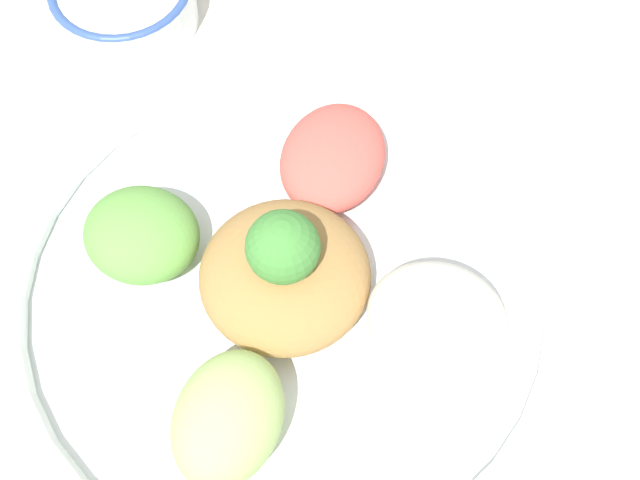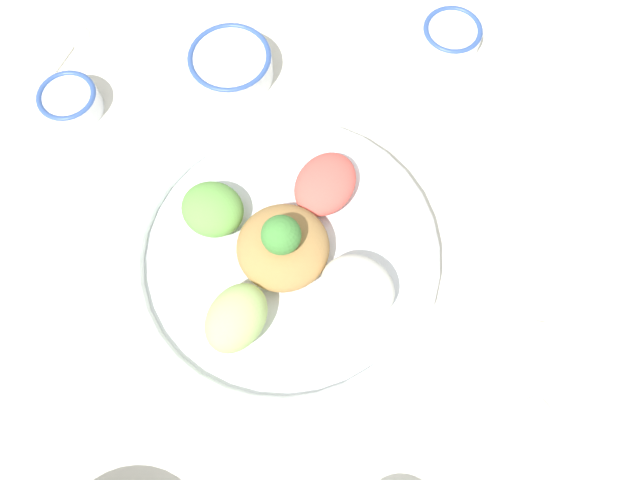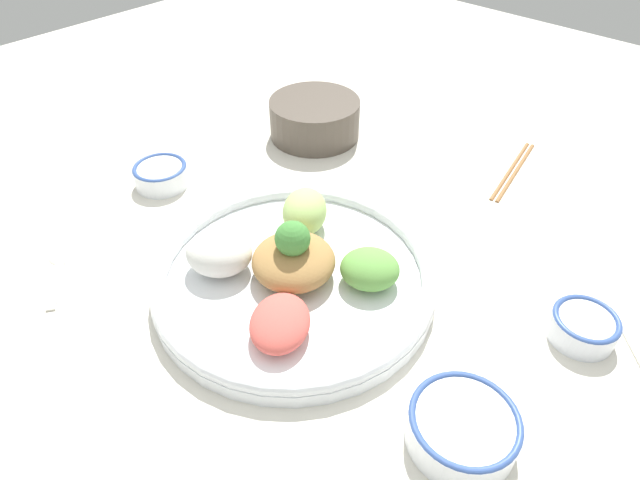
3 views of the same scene
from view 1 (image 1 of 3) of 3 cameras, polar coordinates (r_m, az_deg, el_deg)
The scene contains 3 objects.
ground_plane at distance 0.62m, azimuth -5.59°, elevation -3.96°, with size 2.40×2.40×0.00m, color silver.
salad_platter at distance 0.59m, azimuth -2.08°, elevation -3.31°, with size 0.38×0.38×0.11m.
rice_bowl_plain at distance 0.76m, azimuth -12.46°, elevation 14.72°, with size 0.12×0.12×0.04m.
Camera 1 is at (0.24, -0.10, 0.56)m, focal length 50.00 mm.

